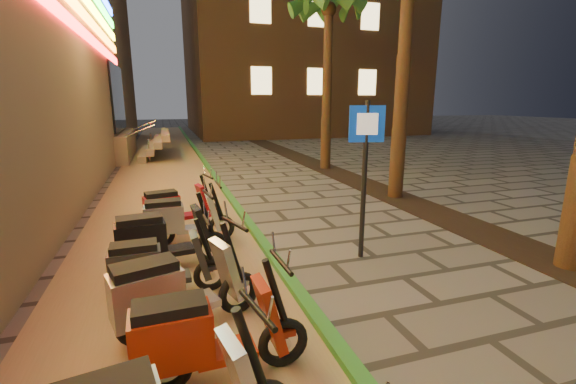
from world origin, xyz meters
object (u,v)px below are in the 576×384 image
object	(u,v)px
scooter_7	(155,267)
scooter_5	(201,336)
scooter_8	(159,239)
scooter_9	(178,220)
scooter_10	(174,208)
scooter_6	(171,292)
pedestrian_sign	(365,159)

from	to	relation	value
scooter_7	scooter_5	bearing A→B (deg)	-78.68
scooter_8	scooter_9	bearing A→B (deg)	65.57
scooter_10	scooter_6	bearing A→B (deg)	-105.11
pedestrian_sign	scooter_9	size ratio (longest dim) A/B	1.61
scooter_8	scooter_6	bearing A→B (deg)	-92.64
pedestrian_sign	scooter_10	distance (m)	4.06
scooter_5	scooter_6	distance (m)	0.96
scooter_9	scooter_7	bearing A→B (deg)	-102.18
scooter_7	scooter_10	bearing A→B (deg)	81.19
scooter_6	scooter_8	world-z (taller)	scooter_6
scooter_8	scooter_9	distance (m)	1.13
pedestrian_sign	scooter_6	xyz separation A→B (m)	(-3.17, -1.40, -1.18)
pedestrian_sign	scooter_9	bearing A→B (deg)	165.17
scooter_6	scooter_8	bearing A→B (deg)	77.56
scooter_5	scooter_9	xyz separation A→B (m)	(-0.05, 3.86, -0.01)
scooter_7	scooter_8	size ratio (longest dim) A/B	0.89
scooter_7	scooter_9	distance (m)	2.04
scooter_8	scooter_5	bearing A→B (deg)	-89.23
scooter_9	scooter_5	bearing A→B (deg)	-90.38
scooter_9	scooter_6	bearing A→B (deg)	-94.84
scooter_5	scooter_9	world-z (taller)	scooter_5
scooter_7	scooter_8	bearing A→B (deg)	84.53
scooter_8	scooter_7	bearing A→B (deg)	-100.56
pedestrian_sign	scooter_7	world-z (taller)	pedestrian_sign
scooter_5	scooter_6	xyz separation A→B (m)	(-0.24, 0.93, 0.02)
scooter_9	scooter_10	distance (m)	0.88
scooter_6	scooter_10	xyz separation A→B (m)	(0.15, 3.81, -0.05)
pedestrian_sign	scooter_10	world-z (taller)	pedestrian_sign
scooter_6	scooter_9	world-z (taller)	scooter_6
scooter_5	scooter_7	bearing A→B (deg)	101.42
scooter_8	scooter_10	xyz separation A→B (m)	(0.29, 1.96, -0.04)
scooter_5	scooter_10	distance (m)	4.74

